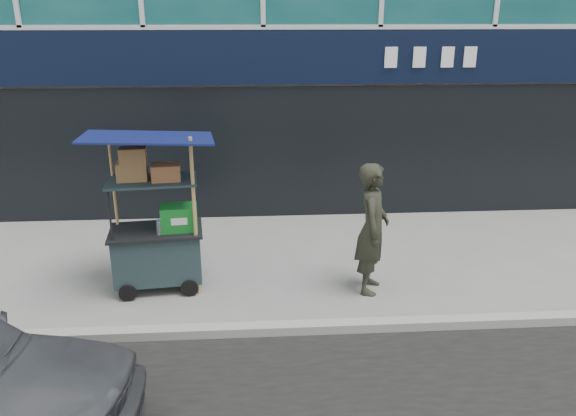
{
  "coord_description": "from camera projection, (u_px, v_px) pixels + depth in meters",
  "views": [
    {
      "loc": [
        -0.24,
        -6.06,
        3.66
      ],
      "look_at": [
        0.24,
        1.2,
        1.1
      ],
      "focal_mm": 35.0,
      "sensor_mm": 36.0,
      "label": 1
    }
  ],
  "objects": [
    {
      "name": "curb",
      "position": [
        276.0,
        329.0,
        6.73
      ],
      "size": [
        80.0,
        0.18,
        0.12
      ],
      "primitive_type": "cube",
      "color": "gray",
      "rests_on": "ground"
    },
    {
      "name": "vendor_man",
      "position": [
        372.0,
        229.0,
        7.52
      ],
      "size": [
        0.6,
        0.76,
        1.81
      ],
      "primitive_type": "imported",
      "rotation": [
        0.0,
        0.0,
        1.28
      ],
      "color": "#26271D",
      "rests_on": "ground"
    },
    {
      "name": "ground",
      "position": [
        275.0,
        324.0,
        6.93
      ],
      "size": [
        80.0,
        80.0,
        0.0
      ],
      "primitive_type": "plane",
      "color": "slate",
      "rests_on": "ground"
    },
    {
      "name": "vendor_cart",
      "position": [
        158.0,
        235.0,
        7.63
      ],
      "size": [
        1.76,
        1.33,
        2.23
      ],
      "rotation": [
        0.0,
        0.0,
        0.11
      ],
      "color": "black",
      "rests_on": "ground"
    }
  ]
}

